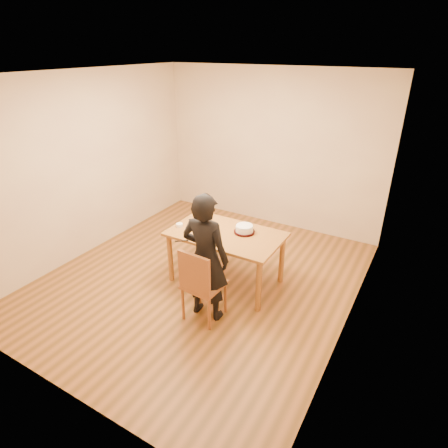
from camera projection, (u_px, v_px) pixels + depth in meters
The scene contains 16 objects.
room_shell at pixel (212, 181), 4.98m from camera, with size 4.00×4.50×2.70m.
dining_table at pixel (226, 234), 4.94m from camera, with size 1.48×0.88×0.04m, color brown.
dining_chair at pixel (204, 284), 4.39m from camera, with size 0.43×0.43×0.04m, color brown.
cake_plate at pixel (244, 232), 4.93m from camera, with size 0.28×0.28×0.02m, color #B40C1A.
cake at pixel (244, 229), 4.91m from camera, with size 0.23×0.23×0.07m, color white.
frosting_dome at pixel (245, 225), 4.89m from camera, with size 0.23×0.23×0.03m, color white.
frosting_tub at pixel (199, 236), 4.76m from camera, with size 0.08×0.08×0.07m, color white.
frosting_lid at pixel (190, 238), 4.80m from camera, with size 0.11×0.11×0.01m, color #182BA1.
frosting_dollop at pixel (190, 237), 4.79m from camera, with size 0.04×0.04×0.02m, color white.
ramekin_green at pixel (188, 230), 4.95m from camera, with size 0.08×0.08×0.04m, color white.
ramekin_yellow at pixel (197, 228), 5.02m from camera, with size 0.08×0.08×0.04m, color white.
ramekin_multi at pixel (180, 225), 5.09m from camera, with size 0.09×0.09×0.04m, color white.
candy_box_pink at pixel (203, 213), 5.50m from camera, with size 0.14×0.07×0.02m, color #DB337E.
candy_box_green at pixel (203, 211), 5.49m from camera, with size 0.12×0.06×0.02m, color green.
spatula at pixel (181, 241), 4.72m from camera, with size 0.17×0.02×0.01m, color black.
person at pixel (205, 258), 4.27m from camera, with size 0.58×0.38×1.58m, color black.
Camera 1 is at (2.51, -3.67, 2.99)m, focal length 30.00 mm.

